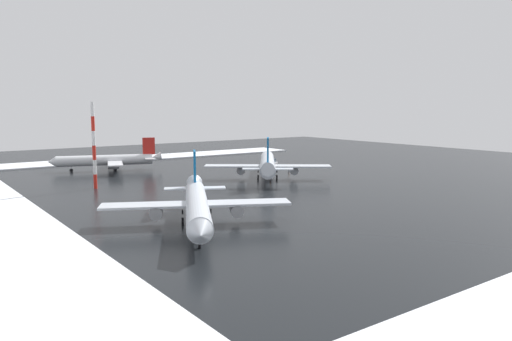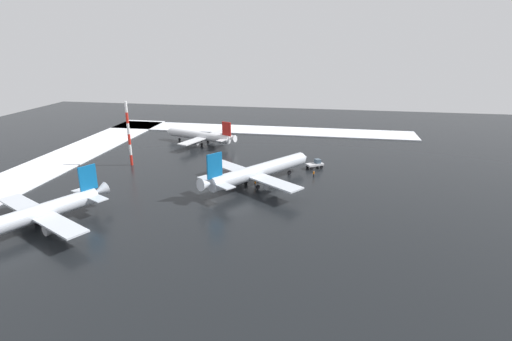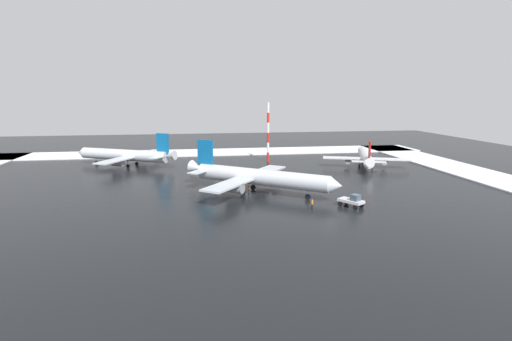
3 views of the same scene
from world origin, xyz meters
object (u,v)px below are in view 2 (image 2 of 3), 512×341
object	(u,v)px
airplane_parked_starboard	(258,171)
antenna_mast	(129,134)
airplane_parked_portside	(200,136)
airplane_foreground_jet	(28,216)
pushback_tug	(315,164)
ground_crew_beside_wing	(255,183)
ground_crew_near_tug	(314,174)

from	to	relation	value
airplane_parked_starboard	antenna_mast	distance (m)	38.99
airplane_parked_portside	airplane_foreground_jet	bearing A→B (deg)	100.15
pushback_tug	airplane_parked_portside	bearing A→B (deg)	118.77
airplane_parked_starboard	ground_crew_beside_wing	bearing A→B (deg)	-156.30
pushback_tug	ground_crew_near_tug	xyz separation A→B (m)	(7.47, -0.15, -0.31)
pushback_tug	antenna_mast	world-z (taller)	antenna_mast
airplane_foreground_jet	antenna_mast	distance (m)	41.57
ground_crew_beside_wing	pushback_tug	bearing A→B (deg)	6.52
airplane_parked_portside	ground_crew_near_tug	bearing A→B (deg)	164.30
pushback_tug	ground_crew_near_tug	world-z (taller)	pushback_tug
airplane_foreground_jet	pushback_tug	distance (m)	68.69
airplane_foreground_jet	pushback_tug	world-z (taller)	airplane_foreground_jet
pushback_tug	ground_crew_near_tug	distance (m)	7.48
antenna_mast	pushback_tug	bearing A→B (deg)	96.82
ground_crew_near_tug	airplane_parked_starboard	bearing A→B (deg)	-83.99
ground_crew_beside_wing	ground_crew_near_tug	bearing A→B (deg)	-9.39
ground_crew_beside_wing	antenna_mast	xyz separation A→B (m)	(-11.02, -37.07, 7.93)
pushback_tug	antenna_mast	size ratio (longest dim) A/B	0.28
airplane_foreground_jet	ground_crew_near_tug	size ratio (longest dim) A/B	17.75
ground_crew_beside_wing	airplane_foreground_jet	bearing A→B (deg)	174.77
airplane_parked_starboard	antenna_mast	bearing A→B (deg)	113.01
pushback_tug	ground_crew_beside_wing	xyz separation A→B (m)	(17.08, -13.59, -0.31)
pushback_tug	ground_crew_near_tug	bearing A→B (deg)	-125.38
airplane_parked_starboard	ground_crew_beside_wing	size ratio (longest dim) A/B	17.40
airplane_foreground_jet	airplane_parked_portside	bearing A→B (deg)	-161.56
airplane_parked_starboard	airplane_parked_portside	distance (m)	43.52
ground_crew_near_tug	antenna_mast	size ratio (longest dim) A/B	0.10
ground_crew_near_tug	antenna_mast	distance (m)	51.14
pushback_tug	airplane_foreground_jet	bearing A→B (deg)	-170.74
pushback_tug	ground_crew_beside_wing	distance (m)	21.83
pushback_tug	ground_crew_beside_wing	world-z (taller)	pushback_tug
airplane_foreground_jet	antenna_mast	world-z (taller)	antenna_mast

